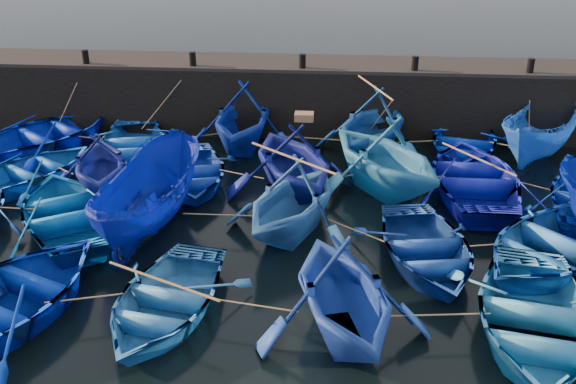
{
  "coord_description": "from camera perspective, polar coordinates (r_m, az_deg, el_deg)",
  "views": [
    {
      "loc": [
        1.33,
        -13.14,
        8.51
      ],
      "look_at": [
        0.0,
        3.2,
        0.7
      ],
      "focal_mm": 40.0,
      "sensor_mm": 36.0,
      "label": 1
    }
  ],
  "objects": [
    {
      "name": "ground",
      "position": [
        15.71,
        -0.95,
        -7.33
      ],
      "size": [
        120.0,
        120.0,
        0.0
      ],
      "primitive_type": "plane",
      "color": "black",
      "rests_on": "ground"
    },
    {
      "name": "quay_wall",
      "position": [
        24.76,
        1.38,
        8.42
      ],
      "size": [
        26.0,
        2.5,
        2.5
      ],
      "primitive_type": "cube",
      "color": "black",
      "rests_on": "ground"
    },
    {
      "name": "quay_top",
      "position": [
        24.41,
        1.42,
        11.37
      ],
      "size": [
        26.0,
        2.5,
        0.12
      ],
      "primitive_type": "cube",
      "color": "black",
      "rests_on": "quay_wall"
    },
    {
      "name": "bollard_0",
      "position": [
        25.21,
        -17.55,
        11.4
      ],
      "size": [
        0.24,
        0.24,
        0.5
      ],
      "primitive_type": "cylinder",
      "color": "black",
      "rests_on": "quay_top"
    },
    {
      "name": "bollard_1",
      "position": [
        24.02,
        -8.48,
        11.63
      ],
      "size": [
        0.24,
        0.24,
        0.5
      ],
      "primitive_type": "cylinder",
      "color": "black",
      "rests_on": "quay_top"
    },
    {
      "name": "bollard_2",
      "position": [
        23.46,
        1.29,
        11.57
      ],
      "size": [
        0.24,
        0.24,
        0.5
      ],
      "primitive_type": "cylinder",
      "color": "black",
      "rests_on": "quay_top"
    },
    {
      "name": "bollard_3",
      "position": [
        23.58,
        11.23,
        11.16
      ],
      "size": [
        0.24,
        0.24,
        0.5
      ],
      "primitive_type": "cylinder",
      "color": "black",
      "rests_on": "quay_top"
    },
    {
      "name": "bollard_4",
      "position": [
        24.36,
        20.77,
        10.47
      ],
      "size": [
        0.24,
        0.24,
        0.5
      ],
      "primitive_type": "cylinder",
      "color": "black",
      "rests_on": "quay_top"
    },
    {
      "name": "boat_0",
      "position": [
        24.45,
        -20.78,
        4.83
      ],
      "size": [
        6.39,
        6.73,
        1.13
      ],
      "primitive_type": "imported",
      "rotation": [
        0.0,
        0.0,
        2.51
      ],
      "color": "#001896",
      "rests_on": "ground"
    },
    {
      "name": "boat_1",
      "position": [
        23.01,
        -13.69,
        4.32
      ],
      "size": [
        4.38,
        5.35,
        0.97
      ],
      "primitive_type": "imported",
      "rotation": [
        0.0,
        0.0,
        0.24
      ],
      "color": "blue",
      "rests_on": "ground"
    },
    {
      "name": "boat_2",
      "position": [
        22.74,
        -4.06,
        6.71
      ],
      "size": [
        4.11,
        4.73,
        2.43
      ],
      "primitive_type": "imported",
      "rotation": [
        0.0,
        0.0,
        -0.03
      ],
      "color": "navy",
      "rests_on": "ground"
    },
    {
      "name": "boat_3",
      "position": [
        22.22,
        7.54,
        6.11
      ],
      "size": [
        5.41,
        5.78,
        2.44
      ],
      "primitive_type": "imported",
      "rotation": [
        0.0,
        0.0,
        -0.37
      ],
      "color": "#134891",
      "rests_on": "ground"
    },
    {
      "name": "boat_4",
      "position": [
        23.09,
        15.3,
        4.21
      ],
      "size": [
        4.38,
        5.35,
        0.97
      ],
      "primitive_type": "imported",
      "rotation": [
        0.0,
        0.0,
        -0.25
      ],
      "color": "#0022A1",
      "rests_on": "ground"
    },
    {
      "name": "boat_5",
      "position": [
        23.23,
        21.5,
        4.74
      ],
      "size": [
        4.24,
        5.31,
        1.96
      ],
      "primitive_type": "imported",
      "rotation": [
        0.0,
        0.0,
        -0.54
      ],
      "color": "blue",
      "rests_on": "ground"
    },
    {
      "name": "boat_6",
      "position": [
        21.76,
        -21.8,
        1.83
      ],
      "size": [
        4.92,
        5.33,
        0.9
      ],
      "primitive_type": "imported",
      "rotation": [
        0.0,
        0.0,
        2.59
      ],
      "color": "#0946A7",
      "rests_on": "ground"
    },
    {
      "name": "boat_7",
      "position": [
        20.25,
        -16.38,
        2.57
      ],
      "size": [
        4.23,
        4.55,
        1.96
      ],
      "primitive_type": "imported",
      "rotation": [
        0.0,
        0.0,
        3.47
      ],
      "color": "navy",
      "rests_on": "ground"
    },
    {
      "name": "boat_8",
      "position": [
        20.3,
        -8.57,
        1.79
      ],
      "size": [
        4.13,
        5.02,
        0.91
      ],
      "primitive_type": "imported",
      "rotation": [
        0.0,
        0.0,
        0.26
      ],
      "color": "#123799",
      "rests_on": "ground"
    },
    {
      "name": "boat_9",
      "position": [
        19.04,
        0.49,
        2.96
      ],
      "size": [
        5.51,
        5.84,
        2.44
      ],
      "primitive_type": "imported",
      "rotation": [
        0.0,
        0.0,
        3.55
      ],
      "color": "navy",
      "rests_on": "ground"
    },
    {
      "name": "boat_10",
      "position": [
        19.5,
        8.6,
        3.4
      ],
      "size": [
        6.19,
        6.36,
        2.55
      ],
      "primitive_type": "imported",
      "rotation": [
        0.0,
        0.0,
        3.75
      ],
      "color": "#2A7BBF",
      "rests_on": "ground"
    },
    {
      "name": "boat_11",
      "position": [
        20.25,
        16.29,
        1.3
      ],
      "size": [
        3.98,
        5.52,
        1.14
      ],
      "primitive_type": "imported",
      "rotation": [
        0.0,
        0.0,
        3.13
      ],
      "color": "#0B1294",
      "rests_on": "ground"
    },
    {
      "name": "boat_14",
      "position": [
        18.47,
        -19.02,
        -1.63
      ],
      "size": [
        5.73,
        6.22,
        1.05
      ],
      "primitive_type": "imported",
      "rotation": [
        0.0,
        0.0,
        3.68
      ],
      "color": "#055196",
      "rests_on": "ground"
    },
    {
      "name": "boat_15",
      "position": [
        17.55,
        -12.29,
        -0.41
      ],
      "size": [
        2.65,
        5.48,
        2.04
      ],
      "primitive_type": "imported",
      "rotation": [
        0.0,
        0.0,
        3.01
      ],
      "color": "#041382",
      "rests_on": "ground"
    },
    {
      "name": "boat_16",
      "position": [
        16.85,
        0.37,
        -0.55
      ],
      "size": [
        5.01,
        5.33,
        2.23
      ],
      "primitive_type": "imported",
      "rotation": [
        0.0,
        0.0,
        -0.4
      ],
      "color": "blue",
      "rests_on": "ground"
    },
    {
      "name": "boat_17",
      "position": [
        16.22,
        12.15,
        -4.9
      ],
      "size": [
        3.9,
        4.94,
        0.93
      ],
      "primitive_type": "imported",
      "rotation": [
        0.0,
        0.0,
        0.17
      ],
      "color": "navy",
      "rests_on": "ground"
    },
    {
      "name": "boat_18",
      "position": [
        17.17,
        22.71,
        -4.26
      ],
      "size": [
        6.62,
        6.61,
        1.13
      ],
      "primitive_type": "imported",
      "rotation": [
        0.0,
        0.0,
        -0.79
      ],
      "color": "blue",
      "rests_on": "ground"
    },
    {
      "name": "boat_21",
      "position": [
        15.11,
        -24.0,
        -8.79
      ],
      "size": [
        5.68,
        6.49,
        1.12
      ],
      "primitive_type": "imported",
      "rotation": [
        0.0,
        0.0,
        2.73
      ],
      "color": "#00239D",
      "rests_on": "ground"
    },
    {
      "name": "boat_22",
      "position": [
        14.3,
        -10.94,
        -9.37
      ],
      "size": [
        3.82,
        4.82,
        0.9
      ],
      "primitive_type": "imported",
      "rotation": [
        0.0,
        0.0,
        -0.17
      ],
      "color": "blue",
      "rests_on": "ground"
    },
    {
      "name": "boat_23",
      "position": [
        13.18,
        4.88,
        -8.75
      ],
      "size": [
        4.75,
        5.14,
        2.24
      ],
      "primitive_type": "imported",
      "rotation": [
        0.0,
        0.0,
        0.3
      ],
      "color": "#1A3EA4",
      "rests_on": "ground"
    },
    {
      "name": "boat_24",
      "position": [
        14.35,
        21.06,
        -10.29
      ],
      "size": [
        4.57,
        5.73,
        1.06
      ],
      "primitive_type": "imported",
      "rotation": [
        0.0,
        0.0,
        -0.19
      ],
      "color": "#2D7ECA",
      "rests_on": "ground"
    },
    {
      "name": "wooden_crate",
      "position": [
        18.55,
        1.44,
        6.72
      ],
      "size": [
        0.54,
        0.41,
        0.22
      ],
      "primitive_type": "cube",
      "color": "brown",
      "rests_on": "boat_9"
    },
    {
      "name": "mooring_ropes",
      "position": [
        19.77,
        0.18,
        2.83
      ],
      "size": [
        17.21,
        11.89,
        2.1
      ],
      "color": "tan",
      "rests_on": "ground"
    },
    {
      "name": "loose_oars",
      "position": [
        17.72,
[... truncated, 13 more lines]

